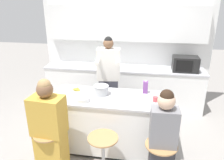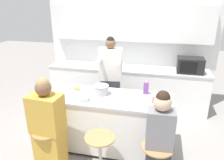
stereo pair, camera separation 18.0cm
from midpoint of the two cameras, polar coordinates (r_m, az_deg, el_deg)
ground_plane at (r=3.82m, az=1.16°, el=-17.07°), size 16.00×16.00×0.00m
wall_back at (r=4.92m, az=5.81°, el=11.31°), size 3.74×0.22×2.70m
back_counter at (r=4.94m, az=4.92°, el=-1.77°), size 3.47×0.61×0.91m
kitchen_island at (r=3.55m, az=1.21°, el=-11.13°), size 1.86×0.73×0.92m
bar_stool_leftmost at (r=3.31m, az=-14.65°, el=-16.62°), size 0.40×0.40×0.64m
bar_stool_center at (r=3.10m, az=-1.36°, el=-18.75°), size 0.40×0.40×0.64m
person_cooking at (r=3.99m, az=0.90°, el=-1.16°), size 0.47×0.58×1.73m
person_wrapped_blanket at (r=3.13m, az=-14.75°, el=-12.27°), size 0.45×0.32×1.41m
person_seated_near at (r=2.85m, az=13.93°, el=-16.33°), size 0.34×0.28×1.38m
cooking_pot at (r=3.40m, az=-1.31°, el=-2.58°), size 0.32×0.24×0.15m
fruit_bowl at (r=3.23m, az=-6.36°, el=-4.84°), size 0.22×0.22×0.06m
coffee_cup_near at (r=3.23m, az=12.70°, el=-5.16°), size 0.10×0.07×0.08m
banana_bunch at (r=3.61m, az=-7.58°, el=-2.23°), size 0.15×0.11×0.05m
juice_carton at (r=3.47m, az=10.35°, el=-2.03°), size 0.08×0.08×0.21m
microwave at (r=4.72m, az=20.77°, el=3.63°), size 0.51×0.35×0.31m
potted_plant at (r=4.84m, az=-0.51°, el=5.09°), size 0.18×0.18×0.24m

